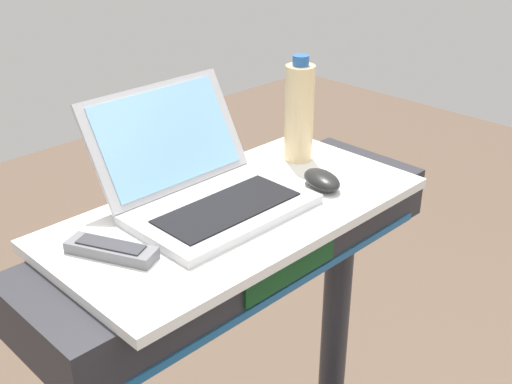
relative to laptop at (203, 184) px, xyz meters
The scene contains 5 objects.
desk_board 0.09m from the laptop, 53.52° to the right, with size 0.74×0.38×0.02m, color white.
laptop is the anchor object (origin of this frame).
computer_mouse 0.25m from the laptop, 26.85° to the right, with size 0.06×0.10×0.03m, color black.
water_bottle 0.31m from the laptop, ahead, with size 0.06×0.06×0.24m.
tv_remote 0.24m from the laptop, behind, with size 0.11×0.16×0.02m.
Camera 1 is at (-0.75, -0.11, 1.79)m, focal length 45.24 mm.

